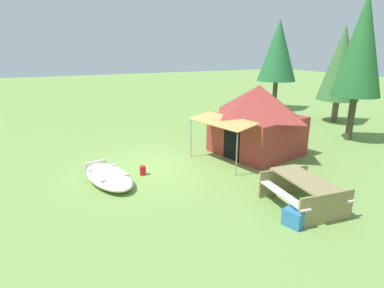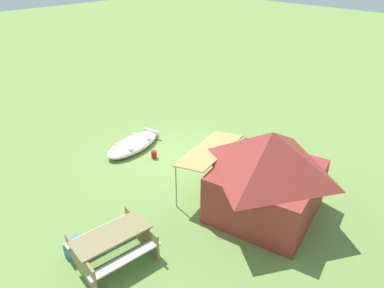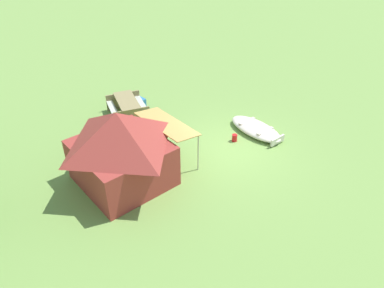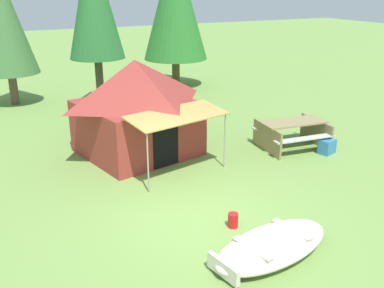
{
  "view_description": "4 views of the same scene",
  "coord_description": "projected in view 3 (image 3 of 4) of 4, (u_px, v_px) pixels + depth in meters",
  "views": [
    {
      "loc": [
        9.56,
        -3.18,
        3.87
      ],
      "look_at": [
        0.86,
        0.97,
        0.93
      ],
      "focal_mm": 29.55,
      "sensor_mm": 36.0,
      "label": 1
    },
    {
      "loc": [
        7.46,
        8.28,
        6.72
      ],
      "look_at": [
        0.11,
        1.02,
        1.06
      ],
      "focal_mm": 33.53,
      "sensor_mm": 36.0,
      "label": 2
    },
    {
      "loc": [
        -9.21,
        6.41,
        7.82
      ],
      "look_at": [
        0.08,
        1.5,
        0.74
      ],
      "focal_mm": 33.98,
      "sensor_mm": 36.0,
      "label": 3
    },
    {
      "loc": [
        -3.56,
        -6.87,
        4.46
      ],
      "look_at": [
        0.36,
        1.0,
        1.21
      ],
      "focal_mm": 41.02,
      "sensor_mm": 36.0,
      "label": 4
    }
  ],
  "objects": [
    {
      "name": "cooler_box",
      "position": [
        141.0,
        103.0,
        16.42
      ],
      "size": [
        0.52,
        0.44,
        0.4
      ],
      "primitive_type": "cube",
      "rotation": [
        0.0,
        0.0,
        0.29
      ],
      "color": "#3173B3",
      "rests_on": "ground_plane"
    },
    {
      "name": "fuel_can",
      "position": [
        235.0,
        138.0,
        14.09
      ],
      "size": [
        0.28,
        0.28,
        0.29
      ],
      "primitive_type": "cylinder",
      "rotation": [
        0.0,
        0.0,
        3.91
      ],
      "color": "red",
      "rests_on": "ground_plane"
    },
    {
      "name": "picnic_table",
      "position": [
        127.0,
        106.0,
        15.51
      ],
      "size": [
        1.98,
        1.68,
        0.79
      ],
      "color": "#8D7C51",
      "rests_on": "ground_plane"
    },
    {
      "name": "beached_rowboat",
      "position": [
        256.0,
        129.0,
        14.57
      ],
      "size": [
        2.61,
        1.54,
        0.36
      ],
      "color": "beige",
      "rests_on": "ground_plane"
    },
    {
      "name": "canvas_cabin_tent",
      "position": [
        121.0,
        147.0,
        11.45
      ],
      "size": [
        3.53,
        4.27,
        2.58
      ],
      "color": "#98332D",
      "rests_on": "ground_plane"
    },
    {
      "name": "ground_plane",
      "position": [
        228.0,
        151.0,
        13.61
      ],
      "size": [
        80.0,
        80.0,
        0.0
      ],
      "primitive_type": "plane",
      "color": "#709747"
    }
  ]
}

